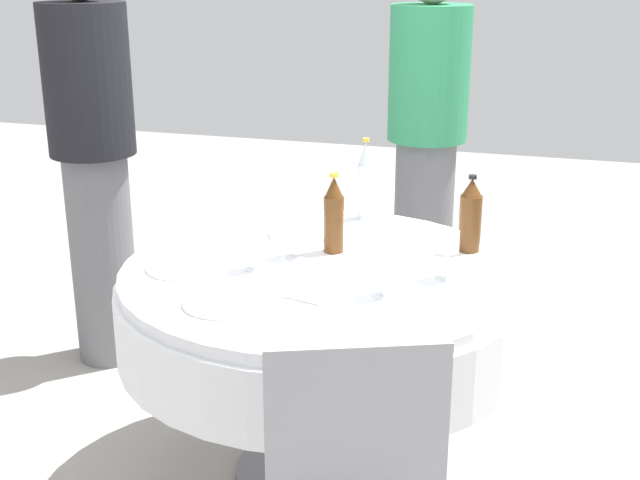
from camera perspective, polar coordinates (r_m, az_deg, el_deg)
ground_plane at (r=2.89m, az=-0.00°, el=-15.73°), size 10.00×10.00×0.00m
dining_table at (r=2.60m, az=-0.00°, el=-5.01°), size 1.24×1.24×0.74m
bottle_brown_right at (r=2.70m, az=10.19°, el=1.61°), size 0.07×0.07×0.25m
bottle_clear_mid at (r=2.99m, az=3.10°, el=3.99°), size 0.06×0.06×0.29m
bottle_brown_near at (r=2.64m, az=0.93°, el=1.67°), size 0.06×0.06×0.26m
wine_glass_rear at (r=2.60m, az=-1.76°, el=0.75°), size 0.07×0.07×0.13m
wine_glass_south at (r=2.31m, az=4.28°, el=-1.53°), size 0.07×0.07×0.14m
wine_glass_north at (r=2.50m, az=-4.54°, el=0.31°), size 0.07×0.07×0.15m
wine_glass_far at (r=2.45m, az=8.65°, el=-0.27°), size 0.07×0.07×0.15m
plate_west at (r=2.29m, az=-6.55°, el=-4.16°), size 0.22×0.22×0.02m
plate_east at (r=2.57m, az=-9.27°, el=-1.74°), size 0.22×0.22×0.02m
plate_front at (r=2.85m, az=-1.14°, el=0.58°), size 0.24×0.24×0.02m
knife_mid at (r=2.55m, az=4.88°, el=-1.85°), size 0.05×0.18×0.00m
folded_napkin at (r=2.37m, az=-0.66°, el=-3.21°), size 0.19×0.19×0.02m
person_right at (r=3.48m, az=-15.13°, el=5.69°), size 0.34×0.34×1.69m
person_mid at (r=3.66m, az=7.26°, el=6.62°), size 0.34×0.34×1.67m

